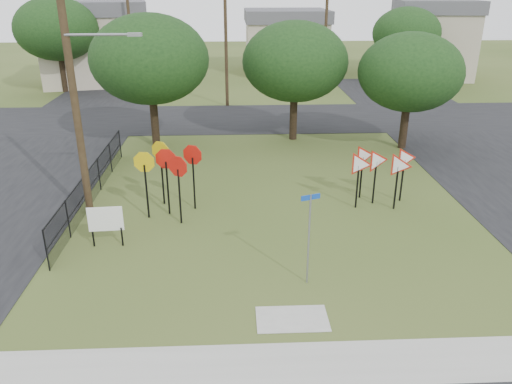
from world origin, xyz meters
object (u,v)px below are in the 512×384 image
street_name_sign (309,234)px  stop_sign_cluster (169,166)px  yield_sign_cluster (380,163)px  info_board (106,220)px

street_name_sign → stop_sign_cluster: (-4.78, 5.33, 0.32)m
street_name_sign → yield_sign_cluster: size_ratio=0.96×
street_name_sign → yield_sign_cluster: (3.79, 5.89, 0.09)m
yield_sign_cluster → info_board: bearing=-162.9°
street_name_sign → yield_sign_cluster: 7.00m
stop_sign_cluster → info_board: (-1.95, -2.68, -1.02)m
stop_sign_cluster → yield_sign_cluster: (8.56, 0.56, -0.23)m
stop_sign_cluster → info_board: 3.46m
street_name_sign → stop_sign_cluster: street_name_sign is taller
yield_sign_cluster → street_name_sign: bearing=-122.7°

